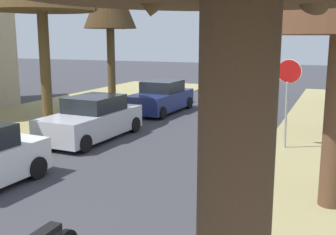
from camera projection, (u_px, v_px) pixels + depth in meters
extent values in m
cylinder|color=#9EA0A5|center=(286.00, 116.00, 13.36)|extent=(0.07, 0.38, 2.24)
cylinder|color=white|center=(289.00, 71.00, 13.26)|extent=(0.81, 0.17, 0.80)
cylinder|color=red|center=(289.00, 71.00, 13.26)|extent=(0.77, 0.18, 0.76)
cylinder|color=brown|center=(336.00, 123.00, 8.61)|extent=(0.52, 0.52, 3.67)
cylinder|color=#473926|center=(332.00, 75.00, 15.07)|extent=(0.30, 0.30, 4.53)
cylinder|color=#473926|center=(330.00, 2.00, 15.00)|extent=(0.88, 0.74, 0.92)
cylinder|color=#4E382B|center=(334.00, 7.00, 21.55)|extent=(0.80, 1.00, 0.90)
cylinder|color=brown|center=(45.00, 69.00, 16.84)|extent=(0.43, 0.43, 4.69)
cylinder|color=#4B3B22|center=(111.00, 67.00, 22.18)|extent=(0.43, 0.43, 4.14)
cylinder|color=#4B3B22|center=(109.00, 17.00, 21.32)|extent=(0.89, 0.56, 1.21)
cylinder|color=#4B3B22|center=(110.00, 18.00, 20.97)|extent=(1.48, 0.96, 1.18)
cylinder|color=black|center=(37.00, 168.00, 10.72)|extent=(0.22, 0.61, 0.60)
cube|color=#BCBCC1|center=(92.00, 123.00, 14.97)|extent=(1.97, 4.46, 0.85)
cube|color=black|center=(95.00, 103.00, 15.03)|extent=(1.67, 2.08, 0.56)
cylinder|color=black|center=(85.00, 144.00, 13.19)|extent=(0.22, 0.61, 0.60)
cylinder|color=black|center=(43.00, 138.00, 13.91)|extent=(0.22, 0.61, 0.60)
cylinder|color=black|center=(135.00, 125.00, 16.13)|extent=(0.22, 0.61, 0.60)
cylinder|color=black|center=(98.00, 121.00, 16.85)|extent=(0.22, 0.61, 0.60)
cube|color=navy|center=(161.00, 101.00, 20.47)|extent=(1.97, 4.46, 0.85)
cube|color=black|center=(162.00, 86.00, 20.54)|extent=(1.67, 2.08, 0.56)
cylinder|color=black|center=(162.00, 113.00, 18.70)|extent=(0.22, 0.61, 0.60)
cylinder|color=black|center=(129.00, 110.00, 19.42)|extent=(0.22, 0.61, 0.60)
cylinder|color=black|center=(189.00, 103.00, 21.64)|extent=(0.22, 0.61, 0.60)
cylinder|color=black|center=(160.00, 101.00, 22.36)|extent=(0.22, 0.61, 0.60)
cube|color=black|center=(45.00, 233.00, 6.08)|extent=(0.23, 0.57, 0.12)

